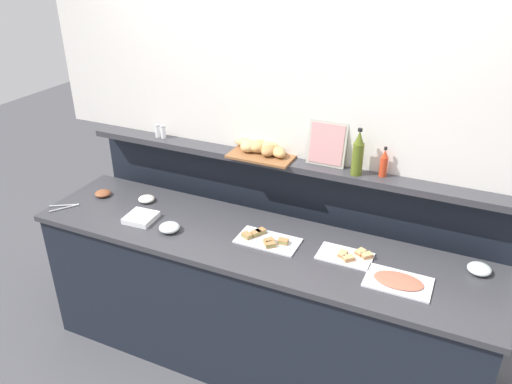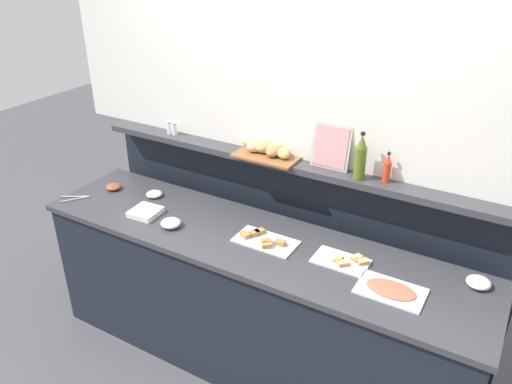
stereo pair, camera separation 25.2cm
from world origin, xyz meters
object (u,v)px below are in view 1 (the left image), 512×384
at_px(glass_bowl_medium, 479,269).
at_px(framed_picture, 327,144).
at_px(condiment_bowl_dark, 103,193).
at_px(condiment_bowl_red, 146,199).
at_px(bread_basket, 261,149).
at_px(serving_tongs, 65,207).
at_px(pepper_shaker, 163,132).
at_px(napkin_stack, 141,218).
at_px(glass_bowl_large, 169,228).
at_px(olive_oil_bottle, 358,154).
at_px(sandwich_platter_rear, 348,256).
at_px(sandwich_platter_front, 267,240).
at_px(salt_shaker, 158,131).
at_px(cold_cuts_platter, 398,282).
at_px(hot_sauce_bottle, 384,164).

distance_m(glass_bowl_medium, framed_picture, 1.06).
distance_m(glass_bowl_medium, condiment_bowl_dark, 2.32).
distance_m(condiment_bowl_red, bread_basket, 0.82).
relative_size(serving_tongs, pepper_shaker, 1.88).
height_order(napkin_stack, bread_basket, bread_basket).
xyz_separation_m(glass_bowl_large, olive_oil_bottle, (0.94, 0.53, 0.43)).
xyz_separation_m(sandwich_platter_rear, bread_basket, (-0.69, 0.40, 0.35)).
bearing_deg(framed_picture, sandwich_platter_front, -111.76).
bearing_deg(salt_shaker, napkin_stack, -69.27).
relative_size(sandwich_platter_front, cold_cuts_platter, 1.09).
relative_size(cold_cuts_platter, salt_shaker, 3.75).
bearing_deg(condiment_bowl_red, sandwich_platter_front, -7.06).
height_order(glass_bowl_medium, hot_sauce_bottle, hot_sauce_bottle).
xyz_separation_m(condiment_bowl_red, salt_shaker, (-0.08, 0.30, 0.35)).
relative_size(sandwich_platter_front, serving_tongs, 2.18).
xyz_separation_m(serving_tongs, framed_picture, (1.51, 0.62, 0.45)).
relative_size(pepper_shaker, framed_picture, 0.33).
relative_size(sandwich_platter_front, framed_picture, 1.35).
relative_size(serving_tongs, framed_picture, 0.62).
xyz_separation_m(glass_bowl_medium, napkin_stack, (-1.89, -0.29, -0.00)).
distance_m(napkin_stack, olive_oil_bottle, 1.34).
xyz_separation_m(glass_bowl_large, glass_bowl_medium, (1.67, 0.32, -0.00)).
bearing_deg(hot_sauce_bottle, glass_bowl_medium, -23.19).
bearing_deg(glass_bowl_large, hot_sauce_bottle, 27.72).
distance_m(sandwich_platter_front, olive_oil_bottle, 0.70).
height_order(cold_cuts_platter, salt_shaker, salt_shaker).
bearing_deg(glass_bowl_large, condiment_bowl_dark, 163.58).
bearing_deg(sandwich_platter_rear, salt_shaker, 165.31).
distance_m(glass_bowl_medium, salt_shaker, 2.13).
relative_size(cold_cuts_platter, olive_oil_bottle, 1.18).
xyz_separation_m(sandwich_platter_front, napkin_stack, (-0.79, -0.10, 0.01)).
bearing_deg(pepper_shaker, glass_bowl_large, -55.48).
bearing_deg(glass_bowl_large, sandwich_platter_rear, 9.55).
xyz_separation_m(condiment_bowl_red, bread_basket, (0.67, 0.32, 0.35)).
height_order(hot_sauce_bottle, bread_basket, hot_sauce_bottle).
relative_size(sandwich_platter_rear, napkin_stack, 1.71).
xyz_separation_m(glass_bowl_large, hot_sauce_bottle, (1.08, 0.57, 0.38)).
distance_m(cold_cuts_platter, glass_bowl_medium, 0.44).
height_order(serving_tongs, bread_basket, bread_basket).
relative_size(bread_basket, framed_picture, 1.61).
distance_m(condiment_bowl_red, hot_sauce_bottle, 1.51).
bearing_deg(hot_sauce_bottle, condiment_bowl_red, -167.17).
height_order(glass_bowl_medium, bread_basket, bread_basket).
relative_size(sandwich_platter_rear, condiment_bowl_dark, 2.79).
bearing_deg(hot_sauce_bottle, pepper_shaker, -179.26).
height_order(cold_cuts_platter, condiment_bowl_red, condiment_bowl_red).
xyz_separation_m(glass_bowl_medium, hot_sauce_bottle, (-0.58, 0.25, 0.38)).
xyz_separation_m(sandwich_platter_front, salt_shaker, (-0.98, 0.42, 0.36)).
relative_size(condiment_bowl_red, hot_sauce_bottle, 0.60).
relative_size(glass_bowl_large, salt_shaker, 1.41).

